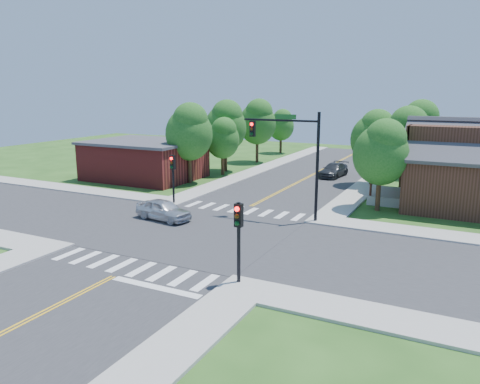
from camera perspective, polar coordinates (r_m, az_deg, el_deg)
The scene contains 25 objects.
ground at distance 28.58m, azimuth -5.15°, elevation -5.11°, with size 100.00×100.00×0.00m, color #244B17.
road_ns at distance 28.57m, azimuth -5.15°, elevation -5.07°, with size 10.00×90.00×0.04m, color #2D2D30.
road_ew at distance 28.57m, azimuth -5.15°, elevation -5.06°, with size 90.00×10.00×0.04m, color #2D2D30.
intersection_patch at distance 28.58m, azimuth -5.15°, elevation -5.11°, with size 10.20×10.20×0.06m, color #2D2D30.
sidewalk_nw at distance 50.04m, azimuth -11.07°, elevation 2.38°, with size 40.00×40.00×0.14m.
crosswalk_north at distance 33.78m, azimuth 0.38°, elevation -2.22°, with size 8.85×2.00×0.01m.
crosswalk_south at distance 23.82m, azimuth -13.09°, elevation -8.91°, with size 8.85×2.00×0.01m.
centerline at distance 28.56m, azimuth -5.15°, elevation -5.02°, with size 0.30×90.00×0.01m.
stop_bar at distance 21.38m, azimuth -10.24°, elevation -11.45°, with size 4.60×0.45×0.09m, color white.
signal_mast_ne at distance 30.80m, azimuth 6.46°, elevation 5.38°, with size 5.30×0.42×7.20m.
signal_pole_se at distance 20.47m, azimuth -0.19°, elevation -4.38°, with size 0.34×0.42×3.80m.
signal_pole_nw at distance 35.50m, azimuth -8.20°, elevation 2.69°, with size 0.34×0.42×3.80m.
building_nw at distance 46.74m, azimuth -11.54°, elevation 3.92°, with size 10.40×8.40×3.73m.
tree_e_a at distance 34.45m, azimuth 16.93°, elevation 4.82°, with size 3.91×3.71×6.64m.
tree_e_b at distance 41.18m, azimuth 19.50°, elevation 6.43°, with size 4.31×4.09×7.32m.
tree_e_c at distance 49.49m, azimuth 20.91°, elevation 7.48°, with size 4.51×4.29×7.67m.
tree_e_d at distance 58.15m, azimuth 21.15°, elevation 7.58°, with size 4.06×3.86×6.90m.
tree_w_a at distance 43.34m, azimuth -6.19°, elevation 7.45°, with size 4.39×4.17×7.47m.
tree_w_b at distance 49.50m, azimuth -1.74°, elevation 8.22°, with size 4.46×4.24×7.59m.
tree_w_c at distance 55.85m, azimuth 2.18°, elevation 8.67°, with size 4.45×4.22×7.56m.
tree_w_d at distance 64.40m, azimuth 5.08°, elevation 8.23°, with size 3.55×3.37×6.03m.
tree_house at distance 43.49m, azimuth 16.09°, elevation 6.59°, with size 4.07×3.87×6.92m.
tree_bldg at distance 47.49m, azimuth -2.10°, elevation 6.70°, with size 3.47×3.30×5.90m.
car_silver at distance 31.60m, azimuth -9.32°, elevation -2.21°, with size 4.27×2.24×1.39m, color silver.
car_dgrey at distance 47.61m, azimuth 11.34°, elevation 2.59°, with size 2.28×4.73×1.33m, color #2D2F32.
Camera 1 is at (14.45, -23.12, 8.57)m, focal length 35.00 mm.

